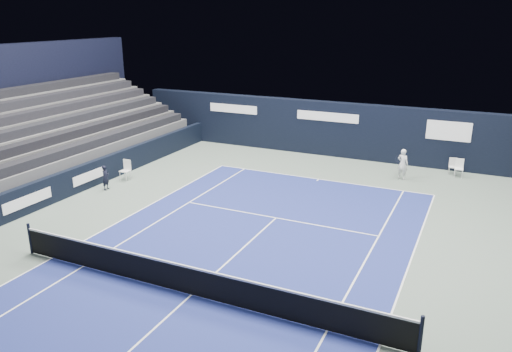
{
  "coord_description": "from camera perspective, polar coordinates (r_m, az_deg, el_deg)",
  "views": [
    {
      "loc": [
        7.11,
        -10.77,
        7.81
      ],
      "look_at": [
        -1.36,
        7.41,
        1.3
      ],
      "focal_mm": 35.0,
      "sensor_mm": 36.0,
      "label": 1
    }
  ],
  "objects": [
    {
      "name": "folding_chair_back_a",
      "position": [
        27.43,
        21.57,
        1.19
      ],
      "size": [
        0.43,
        0.42,
        0.84
      ],
      "rotation": [
        0.0,
        0.0,
        0.17
      ],
      "color": "silver",
      "rests_on": "ground"
    },
    {
      "name": "tennis_player",
      "position": [
        25.66,
        16.41,
        1.32
      ],
      "size": [
        0.65,
        0.88,
        1.54
      ],
      "color": "silver",
      "rests_on": "ground"
    },
    {
      "name": "line_judge",
      "position": [
        24.2,
        -16.8,
        -0.18
      ],
      "size": [
        0.31,
        0.45,
        1.17
      ],
      "primitive_type": "imported",
      "rotation": [
        0.0,
        0.0,
        1.64
      ],
      "color": "black",
      "rests_on": "ground"
    },
    {
      "name": "side_barrier_left",
      "position": [
        24.66,
        -18.88,
        -0.01
      ],
      "size": [
        0.33,
        22.0,
        1.2
      ],
      "color": "black",
      "rests_on": "ground"
    },
    {
      "name": "tennis_net",
      "position": [
        14.83,
        -7.49,
        -11.68
      ],
      "size": [
        12.9,
        0.1,
        1.1
      ],
      "color": "black",
      "rests_on": "ground"
    },
    {
      "name": "court_markings",
      "position": [
        15.08,
        -7.42,
        -13.33
      ],
      "size": [
        11.03,
        23.83,
        0.0
      ],
      "color": "white",
      "rests_on": "court_surface"
    },
    {
      "name": "folding_chair_back_b",
      "position": [
        27.05,
        22.19,
        1.0
      ],
      "size": [
        0.43,
        0.42,
        0.93
      ],
      "rotation": [
        0.0,
        0.0,
        0.07
      ],
      "color": "white",
      "rests_on": "ground"
    },
    {
      "name": "ground",
      "position": [
        16.57,
        -3.69,
        -10.17
      ],
      "size": [
        48.0,
        48.0,
        0.0
      ],
      "primitive_type": "plane",
      "color": "#56665D",
      "rests_on": "ground"
    },
    {
      "name": "spectator_stand",
      "position": [
        27.66,
        -23.45,
        4.26
      ],
      "size": [
        6.0,
        18.0,
        6.4
      ],
      "color": "#454547",
      "rests_on": "ground"
    },
    {
      "name": "court_surface",
      "position": [
        15.08,
        -7.41,
        -13.35
      ],
      "size": [
        10.97,
        23.77,
        0.01
      ],
      "primitive_type": "cube",
      "color": "navy",
      "rests_on": "ground"
    },
    {
      "name": "back_sponsor_wall",
      "position": [
        28.87,
        10.18,
        5.18
      ],
      "size": [
        26.0,
        0.63,
        3.1
      ],
      "color": "black",
      "rests_on": "ground"
    },
    {
      "name": "line_judge_chair",
      "position": [
        25.44,
        -14.63,
        0.85
      ],
      "size": [
        0.45,
        0.44,
        1.0
      ],
      "rotation": [
        0.0,
        0.0,
        0.02
      ],
      "color": "white",
      "rests_on": "ground"
    }
  ]
}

